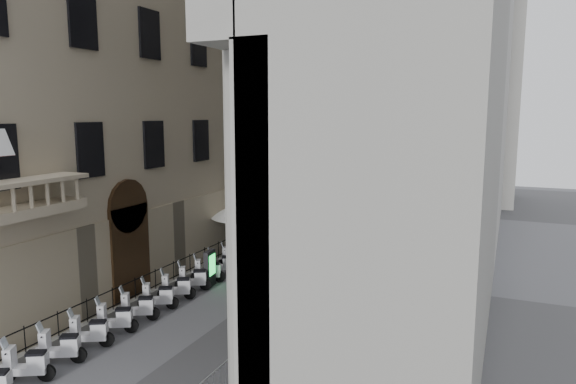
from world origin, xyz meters
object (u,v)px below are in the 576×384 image
object	(u,v)px
pedestrian_a	(301,239)
security_tent	(248,205)
info_kiosk	(210,268)
pedestrian_b	(380,210)
street_lamp	(270,167)

from	to	relation	value
pedestrian_a	security_tent	bearing A→B (deg)	19.31
info_kiosk	pedestrian_b	world-z (taller)	info_kiosk
security_tent	pedestrian_b	distance (m)	14.20
street_lamp	pedestrian_a	xyz separation A→B (m)	(2.82, -1.52, -4.17)
pedestrian_a	pedestrian_b	size ratio (longest dim) A/B	0.96
info_kiosk	pedestrian_b	bearing A→B (deg)	70.61
info_kiosk	pedestrian_b	distance (m)	19.19
street_lamp	pedestrian_a	world-z (taller)	street_lamp
info_kiosk	pedestrian_a	distance (m)	7.80
info_kiosk	security_tent	bearing A→B (deg)	90.94
pedestrian_a	pedestrian_b	world-z (taller)	pedestrian_b
info_kiosk	street_lamp	bearing A→B (deg)	89.50
security_tent	info_kiosk	size ratio (longest dim) A/B	2.52
street_lamp	pedestrian_b	bearing A→B (deg)	72.75
security_tent	pedestrian_b	bearing A→B (deg)	69.74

